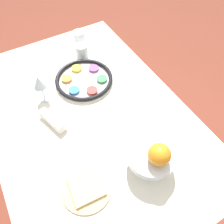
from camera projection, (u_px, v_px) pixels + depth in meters
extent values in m
plane|color=brown|center=(97.00, 173.00, 1.64)|extent=(8.00, 8.00, 0.00)
cube|color=silver|center=(93.00, 150.00, 1.33)|extent=(1.28, 0.86, 0.77)
cylinder|color=silver|center=(84.00, 81.00, 1.14)|extent=(0.30, 0.30, 0.01)
torus|color=black|center=(84.00, 79.00, 1.13)|extent=(0.30, 0.30, 0.02)
cylinder|color=red|center=(92.00, 91.00, 1.08)|extent=(0.05, 0.05, 0.01)
cylinder|color=#33934C|center=(102.00, 79.00, 1.13)|extent=(0.05, 0.05, 0.01)
cylinder|color=#844299|center=(94.00, 69.00, 1.18)|extent=(0.05, 0.05, 0.01)
cylinder|color=gold|center=(77.00, 69.00, 1.18)|extent=(0.05, 0.05, 0.01)
cylinder|color=orange|center=(66.00, 79.00, 1.13)|extent=(0.05, 0.05, 0.01)
cylinder|color=#2D6BB7|center=(74.00, 91.00, 1.08)|extent=(0.05, 0.05, 0.01)
cylinder|color=silver|center=(45.00, 98.00, 1.08)|extent=(0.06, 0.06, 0.00)
cylinder|color=silver|center=(43.00, 92.00, 1.04)|extent=(0.01, 0.01, 0.08)
cone|color=silver|center=(39.00, 82.00, 0.99)|extent=(0.06, 0.06, 0.06)
cylinder|color=silver|center=(148.00, 163.00, 0.87)|extent=(0.11, 0.11, 0.01)
cylinder|color=silver|center=(149.00, 160.00, 0.84)|extent=(0.03, 0.03, 0.06)
cylinder|color=silver|center=(151.00, 155.00, 0.81)|extent=(0.19, 0.19, 0.03)
sphere|color=orange|center=(159.00, 155.00, 0.75)|extent=(0.08, 0.08, 0.08)
cylinder|color=tan|center=(86.00, 187.00, 0.82)|extent=(0.19, 0.19, 0.01)
cube|color=#D1B784|center=(86.00, 187.00, 0.81)|extent=(0.13, 0.13, 0.01)
cylinder|color=white|center=(52.00, 120.00, 0.97)|extent=(0.15, 0.09, 0.05)
cylinder|color=silver|center=(82.00, 51.00, 1.23)|extent=(0.07, 0.07, 0.08)
cylinder|color=silver|center=(80.00, 37.00, 1.31)|extent=(0.07, 0.07, 0.08)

